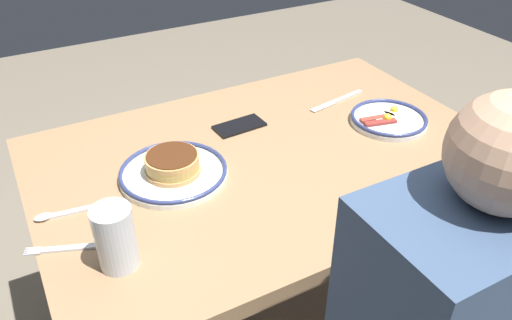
{
  "coord_description": "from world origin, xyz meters",
  "views": [
    {
      "loc": [
        0.57,
        0.97,
        1.46
      ],
      "look_at": [
        0.07,
        0.05,
        0.75
      ],
      "focal_mm": 35.83,
      "sensor_mm": 36.0,
      "label": 1
    }
  ],
  "objects_px": {
    "plate_near_main": "(388,119)",
    "drinking_glass": "(116,240)",
    "tea_spoon": "(66,212)",
    "cell_phone": "(239,126)",
    "fork_near": "(72,248)",
    "plate_center_pancakes": "(173,170)",
    "butter_knife": "(337,101)"
  },
  "relations": [
    {
      "from": "plate_near_main",
      "to": "fork_near",
      "type": "relative_size",
      "value": 1.2
    },
    {
      "from": "tea_spoon",
      "to": "fork_near",
      "type": "bearing_deg",
      "value": 84.0
    },
    {
      "from": "cell_phone",
      "to": "fork_near",
      "type": "xyz_separation_m",
      "value": [
        0.53,
        0.28,
        -0.0
      ]
    },
    {
      "from": "plate_near_main",
      "to": "drinking_glass",
      "type": "bearing_deg",
      "value": 12.32
    },
    {
      "from": "plate_center_pancakes",
      "to": "tea_spoon",
      "type": "bearing_deg",
      "value": 4.37
    },
    {
      "from": "cell_phone",
      "to": "tea_spoon",
      "type": "xyz_separation_m",
      "value": [
        0.52,
        0.16,
        0.0
      ]
    },
    {
      "from": "plate_near_main",
      "to": "drinking_glass",
      "type": "relative_size",
      "value": 1.62
    },
    {
      "from": "plate_center_pancakes",
      "to": "tea_spoon",
      "type": "relative_size",
      "value": 1.39
    },
    {
      "from": "plate_center_pancakes",
      "to": "drinking_glass",
      "type": "height_order",
      "value": "drinking_glass"
    },
    {
      "from": "plate_near_main",
      "to": "plate_center_pancakes",
      "type": "bearing_deg",
      "value": -3.85
    },
    {
      "from": "drinking_glass",
      "to": "cell_phone",
      "type": "relative_size",
      "value": 0.95
    },
    {
      "from": "tea_spoon",
      "to": "butter_knife",
      "type": "bearing_deg",
      "value": -169.68
    },
    {
      "from": "drinking_glass",
      "to": "fork_near",
      "type": "relative_size",
      "value": 0.75
    },
    {
      "from": "cell_phone",
      "to": "tea_spoon",
      "type": "relative_size",
      "value": 0.75
    },
    {
      "from": "plate_center_pancakes",
      "to": "fork_near",
      "type": "height_order",
      "value": "plate_center_pancakes"
    },
    {
      "from": "cell_phone",
      "to": "fork_near",
      "type": "distance_m",
      "value": 0.6
    },
    {
      "from": "fork_near",
      "to": "butter_knife",
      "type": "height_order",
      "value": "same"
    },
    {
      "from": "drinking_glass",
      "to": "fork_near",
      "type": "height_order",
      "value": "drinking_glass"
    },
    {
      "from": "plate_near_main",
      "to": "plate_center_pancakes",
      "type": "distance_m",
      "value": 0.65
    },
    {
      "from": "drinking_glass",
      "to": "tea_spoon",
      "type": "distance_m",
      "value": 0.22
    },
    {
      "from": "plate_near_main",
      "to": "plate_center_pancakes",
      "type": "xyz_separation_m",
      "value": [
        0.64,
        -0.04,
        0.01
      ]
    },
    {
      "from": "tea_spoon",
      "to": "cell_phone",
      "type": "bearing_deg",
      "value": -162.8
    },
    {
      "from": "fork_near",
      "to": "tea_spoon",
      "type": "relative_size",
      "value": 0.96
    },
    {
      "from": "plate_near_main",
      "to": "fork_near",
      "type": "distance_m",
      "value": 0.93
    },
    {
      "from": "fork_near",
      "to": "plate_center_pancakes",
      "type": "bearing_deg",
      "value": -152.97
    },
    {
      "from": "cell_phone",
      "to": "butter_knife",
      "type": "distance_m",
      "value": 0.34
    },
    {
      "from": "plate_near_main",
      "to": "drinking_glass",
      "type": "distance_m",
      "value": 0.87
    },
    {
      "from": "fork_near",
      "to": "butter_knife",
      "type": "xyz_separation_m",
      "value": [
        -0.87,
        -0.28,
        -0.0
      ]
    },
    {
      "from": "plate_center_pancakes",
      "to": "drinking_glass",
      "type": "distance_m",
      "value": 0.31
    },
    {
      "from": "butter_knife",
      "to": "tea_spoon",
      "type": "relative_size",
      "value": 1.13
    },
    {
      "from": "cell_phone",
      "to": "tea_spoon",
      "type": "height_order",
      "value": "tea_spoon"
    },
    {
      "from": "plate_near_main",
      "to": "tea_spoon",
      "type": "height_order",
      "value": "plate_near_main"
    }
  ]
}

